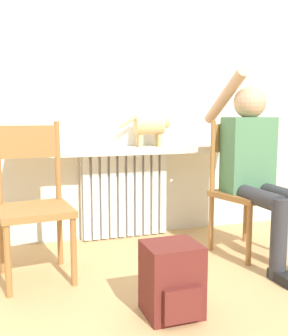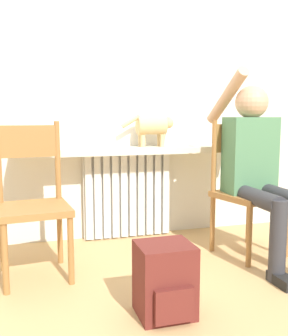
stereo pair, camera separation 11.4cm
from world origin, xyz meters
name	(u,v)px [view 2 (the right image)]	position (x,y,z in m)	size (l,w,h in m)	color
ground_plane	(179,299)	(0.00, 0.00, 0.00)	(12.00, 12.00, 0.00)	tan
wall_with_window	(124,68)	(0.00, 1.23, 1.35)	(7.00, 0.06, 2.70)	silver
radiator	(127,195)	(0.00, 1.15, 0.34)	(0.70, 0.08, 0.68)	silver
windowsill	(129,150)	(0.00, 1.07, 0.71)	(1.76, 0.26, 0.05)	beige
window_glass	(125,86)	(0.00, 1.20, 1.21)	(1.69, 0.01, 0.95)	white
chair_left	(33,200)	(-0.73, 0.56, 0.47)	(0.45, 0.45, 0.94)	#9E6B38
chair_right	(245,188)	(0.72, 0.56, 0.47)	(0.50, 0.50, 0.94)	#9E6B38
person	(258,163)	(0.73, 0.43, 0.66)	(0.36, 1.03, 1.30)	#333338
cat	(153,127)	(0.19, 1.08, 0.89)	(0.43, 0.14, 0.25)	#DBB77A
backpack	(165,280)	(-0.13, -0.13, 0.18)	(0.27, 0.27, 0.36)	maroon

